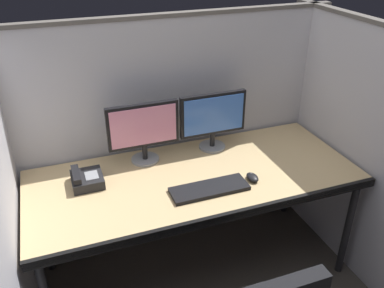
% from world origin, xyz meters
% --- Properties ---
extents(cubicle_partition_rear, '(2.21, 0.06, 1.57)m').
position_xyz_m(cubicle_partition_rear, '(0.00, 0.74, 0.79)').
color(cubicle_partition_rear, silver).
rests_on(cubicle_partition_rear, ground).
extents(cubicle_partition_left, '(0.06, 1.41, 1.57)m').
position_xyz_m(cubicle_partition_left, '(-0.99, 0.20, 0.79)').
color(cubicle_partition_left, silver).
rests_on(cubicle_partition_left, ground).
extents(cubicle_partition_right, '(0.06, 1.41, 1.57)m').
position_xyz_m(cubicle_partition_right, '(0.99, 0.20, 0.79)').
color(cubicle_partition_right, silver).
rests_on(cubicle_partition_right, ground).
extents(desk, '(1.90, 0.80, 0.74)m').
position_xyz_m(desk, '(0.00, 0.29, 0.69)').
color(desk, tan).
rests_on(desk, ground).
extents(monitor_left, '(0.43, 0.17, 0.37)m').
position_xyz_m(monitor_left, '(-0.23, 0.56, 0.96)').
color(monitor_left, gray).
rests_on(monitor_left, desk).
extents(monitor_right, '(0.43, 0.17, 0.37)m').
position_xyz_m(monitor_right, '(0.22, 0.57, 0.96)').
color(monitor_right, gray).
rests_on(monitor_right, desk).
extents(keyboard_main, '(0.43, 0.15, 0.02)m').
position_xyz_m(keyboard_main, '(0.02, 0.13, 0.75)').
color(keyboard_main, black).
rests_on(keyboard_main, desk).
extents(computer_mouse, '(0.06, 0.10, 0.04)m').
position_xyz_m(computer_mouse, '(0.29, 0.14, 0.76)').
color(computer_mouse, black).
rests_on(computer_mouse, desk).
extents(desk_phone, '(0.17, 0.19, 0.09)m').
position_xyz_m(desk_phone, '(-0.60, 0.42, 0.77)').
color(desk_phone, black).
rests_on(desk_phone, desk).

